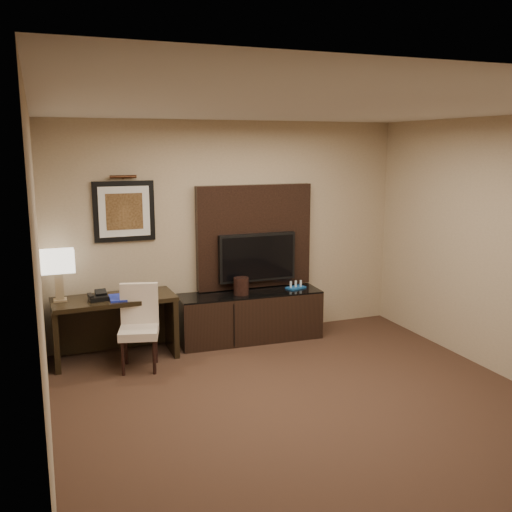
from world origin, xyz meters
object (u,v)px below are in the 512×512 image
table_lamp (59,277)px  desk_chair (139,331)px  minibar_tray (296,285)px  tv (257,257)px  desk_phone (98,296)px  desk (115,328)px  ice_bucket (241,286)px  credenza (250,316)px

table_lamp → desk_chair: bearing=-31.8°
minibar_tray → desk_chair: bearing=-167.6°
tv → desk_phone: tv is taller
tv → desk_chair: tv is taller
desk → desk_chair: bearing=-66.8°
desk_phone → ice_bucket: 1.70m
tv → ice_bucket: (-0.28, -0.18, -0.31)m
credenza → ice_bucket: 0.43m
credenza → table_lamp: 2.33m
credenza → tv: bearing=46.7°
desk → tv: (1.80, 0.19, 0.66)m
desk_chair → desk_phone: (-0.37, 0.35, 0.34)m
desk_chair → desk_phone: bearing=150.7°
credenza → desk_chair: bearing=-159.7°
credenza → desk: bearing=-175.6°
desk_chair → ice_bucket: size_ratio=4.07×
desk → desk_chair: size_ratio=1.58×
credenza → ice_bucket: bearing=-160.9°
desk → desk_chair: desk_chair is taller
desk_chair → desk_phone: desk_chair is taller
minibar_tray → desk_phone: bearing=-177.6°
tv → minibar_tray: tv is taller
desk → table_lamp: bearing=170.9°
desk_chair → desk_phone: size_ratio=4.31×
desk_phone → minibar_tray: size_ratio=0.83×
desk → desk_phone: size_ratio=6.78×
desk_chair → tv: bearing=34.9°
table_lamp → minibar_tray: table_lamp is taller
desk_chair → ice_bucket: bearing=32.0°
credenza → tv: tv is taller
ice_bucket → desk_chair: bearing=-162.3°
tv → table_lamp: tv is taller
tv → desk_phone: bearing=-172.8°
desk → desk_chair: (0.20, -0.41, 0.07)m
credenza → desk_phone: size_ratio=8.89×
tv → minibar_tray: (0.47, -0.15, -0.37)m
desk_chair → ice_bucket: 1.42m
desk → minibar_tray: size_ratio=5.65×
desk_phone → minibar_tray: desk_phone is taller
credenza → table_lamp: size_ratio=3.33×
desk → tv: size_ratio=1.35×
credenza → minibar_tray: 0.71m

